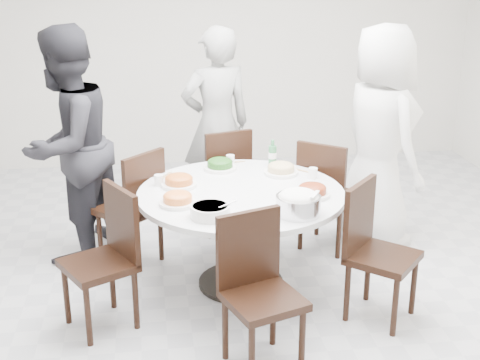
{
  "coord_description": "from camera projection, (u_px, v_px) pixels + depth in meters",
  "views": [
    {
      "loc": [
        -0.71,
        -4.51,
        2.45
      ],
      "look_at": [
        -0.09,
        0.0,
        0.82
      ],
      "focal_mm": 50.0,
      "sensor_mm": 36.0,
      "label": 1
    }
  ],
  "objects": [
    {
      "name": "wall_back",
      "position": [
        211.0,
        41.0,
        7.45
      ],
      "size": [
        6.0,
        0.01,
        2.8
      ],
      "primitive_type": "cube",
      "color": "silver",
      "rests_on": "ground"
    },
    {
      "name": "diner_right",
      "position": [
        380.0,
        137.0,
        5.5
      ],
      "size": [
        0.81,
        1.03,
        1.86
      ],
      "primitive_type": "imported",
      "rotation": [
        0.0,
        0.0,
        1.84
      ],
      "color": "silver",
      "rests_on": "floor"
    },
    {
      "name": "dining_table",
      "position": [
        241.0,
        239.0,
        4.94
      ],
      "size": [
        1.5,
        1.5,
        0.75
      ],
      "primitive_type": "cylinder",
      "color": "white",
      "rests_on": "floor"
    },
    {
      "name": "dish_greens",
      "position": [
        220.0,
        166.0,
        5.26
      ],
      "size": [
        0.26,
        0.26,
        0.07
      ],
      "primitive_type": "cylinder",
      "color": "white",
      "rests_on": "dining_table"
    },
    {
      "name": "diner_left",
      "position": [
        67.0,
        146.0,
        5.23
      ],
      "size": [
        1.07,
        1.15,
        1.88
      ],
      "primitive_type": "imported",
      "rotation": [
        0.0,
        0.0,
        4.18
      ],
      "color": "black",
      "rests_on": "floor"
    },
    {
      "name": "dish_orange",
      "position": [
        179.0,
        182.0,
        4.9
      ],
      "size": [
        0.26,
        0.26,
        0.07
      ],
      "primitive_type": "cylinder",
      "color": "white",
      "rests_on": "dining_table"
    },
    {
      "name": "soup_bowl",
      "position": [
        210.0,
        211.0,
        4.35
      ],
      "size": [
        0.26,
        0.26,
        0.08
      ],
      "primitive_type": "cylinder",
      "color": "white",
      "rests_on": "dining_table"
    },
    {
      "name": "beverage_bottle",
      "position": [
        272.0,
        153.0,
        5.3
      ],
      "size": [
        0.06,
        0.06,
        0.22
      ],
      "primitive_type": "cylinder",
      "color": "#2E7443",
      "rests_on": "dining_table"
    },
    {
      "name": "wall_front",
      "position": [
        419.0,
        343.0,
        1.85
      ],
      "size": [
        6.0,
        0.01,
        2.8
      ],
      "primitive_type": "cube",
      "color": "silver",
      "rests_on": "ground"
    },
    {
      "name": "diner_middle",
      "position": [
        216.0,
        125.0,
        6.03
      ],
      "size": [
        0.72,
        0.55,
        1.77
      ],
      "primitive_type": "imported",
      "rotation": [
        0.0,
        0.0,
        3.35
      ],
      "color": "black",
      "rests_on": "floor"
    },
    {
      "name": "rice_bowl",
      "position": [
        298.0,
        205.0,
        4.39
      ],
      "size": [
        0.3,
        0.3,
        0.13
      ],
      "primitive_type": "cylinder",
      "color": "silver",
      "rests_on": "dining_table"
    },
    {
      "name": "dish_tofu",
      "position": [
        178.0,
        200.0,
        4.56
      ],
      "size": [
        0.26,
        0.26,
        0.07
      ],
      "primitive_type": "cylinder",
      "color": "white",
      "rests_on": "dining_table"
    },
    {
      "name": "chair_n",
      "position": [
        221.0,
        178.0,
        5.9
      ],
      "size": [
        0.52,
        0.52,
        0.95
      ],
      "primitive_type": "cube",
      "rotation": [
        0.0,
        0.0,
        3.42
      ],
      "color": "black",
      "rests_on": "floor"
    },
    {
      "name": "tea_cups",
      "position": [
        227.0,
        159.0,
        5.39
      ],
      "size": [
        0.07,
        0.07,
        0.08
      ],
      "primitive_type": "cylinder",
      "color": "white",
      "rests_on": "dining_table"
    },
    {
      "name": "floor",
      "position": [
        251.0,
        280.0,
        5.12
      ],
      "size": [
        6.0,
        6.0,
        0.01
      ],
      "primitive_type": "cube",
      "color": "#BBBCC1",
      "rests_on": "ground"
    },
    {
      "name": "chair_sw",
      "position": [
        98.0,
        262.0,
        4.36
      ],
      "size": [
        0.57,
        0.57,
        0.95
      ],
      "primitive_type": "cube",
      "rotation": [
        0.0,
        0.0,
        5.22
      ],
      "color": "black",
      "rests_on": "floor"
    },
    {
      "name": "chair_se",
      "position": [
        383.0,
        254.0,
        4.47
      ],
      "size": [
        0.59,
        0.59,
        0.95
      ],
      "primitive_type": "cube",
      "rotation": [
        0.0,
        0.0,
        7.12
      ],
      "color": "black",
      "rests_on": "floor"
    },
    {
      "name": "chair_ne",
      "position": [
        329.0,
        194.0,
        5.54
      ],
      "size": [
        0.59,
        0.59,
        0.95
      ],
      "primitive_type": "cube",
      "rotation": [
        0.0,
        0.0,
        2.48
      ],
      "color": "black",
      "rests_on": "floor"
    },
    {
      "name": "chair_s",
      "position": [
        263.0,
        296.0,
        3.94
      ],
      "size": [
        0.54,
        0.54,
        0.95
      ],
      "primitive_type": "cube",
      "rotation": [
        0.0,
        0.0,
        6.63
      ],
      "color": "black",
      "rests_on": "floor"
    },
    {
      "name": "dish_pale",
      "position": [
        281.0,
        170.0,
        5.16
      ],
      "size": [
        0.26,
        0.26,
        0.07
      ],
      "primitive_type": "cylinder",
      "color": "white",
      "rests_on": "dining_table"
    },
    {
      "name": "chopsticks",
      "position": [
        233.0,
        163.0,
        5.41
      ],
      "size": [
        0.24,
        0.04,
        0.01
      ],
      "primitive_type": null,
      "color": "tan",
      "rests_on": "dining_table"
    },
    {
      "name": "chair_nw",
      "position": [
        129.0,
        207.0,
        5.27
      ],
      "size": [
        0.59,
        0.59,
        0.95
      ],
      "primitive_type": "cube",
      "rotation": [
        0.0,
        0.0,
        3.92
      ],
      "color": "black",
      "rests_on": "floor"
    },
    {
      "name": "dish_redbrown",
      "position": [
        312.0,
        192.0,
        4.72
      ],
      "size": [
        0.25,
        0.25,
        0.06
      ],
      "primitive_type": "cylinder",
      "color": "white",
      "rests_on": "dining_table"
    }
  ]
}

